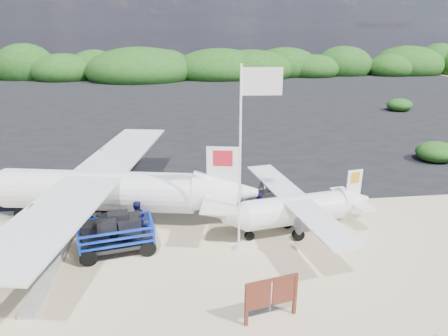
# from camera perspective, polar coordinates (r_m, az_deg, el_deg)

# --- Properties ---
(ground) EXTENTS (160.00, 160.00, 0.00)m
(ground) POSITION_cam_1_polar(r_m,az_deg,el_deg) (14.39, -6.08, -14.25)
(ground) COLOR beige
(asphalt_apron) EXTENTS (90.00, 50.00, 0.04)m
(asphalt_apron) POSITION_cam_1_polar(r_m,az_deg,el_deg) (42.72, -6.83, 8.74)
(asphalt_apron) COLOR #B2B2B2
(asphalt_apron) RESTS_ON ground
(vegetation_band) EXTENTS (124.00, 8.00, 4.40)m
(vegetation_band) POSITION_cam_1_polar(r_m,az_deg,el_deg) (67.44, -6.96, 12.72)
(vegetation_band) COLOR #B2B2B2
(vegetation_band) RESTS_ON ground
(baggage_cart) EXTENTS (3.16, 2.17, 1.45)m
(baggage_cart) POSITION_cam_1_polar(r_m,az_deg,el_deg) (15.79, -14.84, -11.53)
(baggage_cart) COLOR #0C30C1
(baggage_cart) RESTS_ON ground
(flagpole) EXTENTS (1.42, 0.69, 6.85)m
(flagpole) POSITION_cam_1_polar(r_m,az_deg,el_deg) (15.48, 2.11, -11.49)
(flagpole) COLOR white
(flagpole) RESTS_ON ground
(signboard) EXTENTS (1.72, 0.52, 1.42)m
(signboard) POSITION_cam_1_polar(r_m,az_deg,el_deg) (12.41, 6.64, -20.64)
(signboard) COLOR maroon
(signboard) RESTS_ON ground
(crew_a) EXTENTS (0.60, 0.40, 1.63)m
(crew_a) POSITION_cam_1_polar(r_m,az_deg,el_deg) (18.15, -2.49, -3.68)
(crew_a) COLOR #151246
(crew_a) RESTS_ON ground
(crew_b) EXTENTS (0.87, 0.73, 1.60)m
(crew_b) POSITION_cam_1_polar(r_m,az_deg,el_deg) (16.19, -12.32, -7.26)
(crew_b) COLOR #151246
(crew_b) RESTS_ON ground
(crew_c) EXTENTS (0.98, 0.70, 1.54)m
(crew_c) POSITION_cam_1_polar(r_m,az_deg,el_deg) (16.82, 5.06, -5.87)
(crew_c) COLOR #151246
(crew_c) RESTS_ON ground
(aircraft_large) EXTENTS (17.51, 17.51, 4.47)m
(aircraft_large) POSITION_cam_1_polar(r_m,az_deg,el_deg) (36.91, 23.64, 5.50)
(aircraft_large) COLOR #B2B2B2
(aircraft_large) RESTS_ON ground
(aircraft_small) EXTENTS (7.58, 7.58, 2.38)m
(aircraft_small) POSITION_cam_1_polar(r_m,az_deg,el_deg) (43.59, -20.99, 7.80)
(aircraft_small) COLOR #B2B2B2
(aircraft_small) RESTS_ON ground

